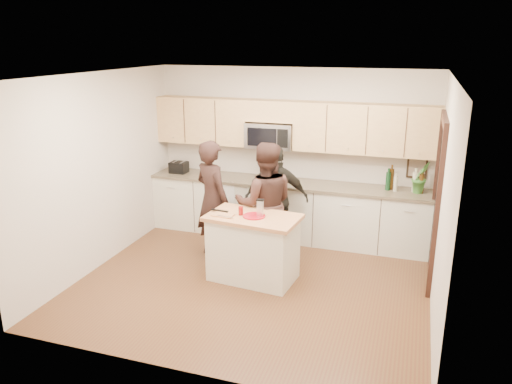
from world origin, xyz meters
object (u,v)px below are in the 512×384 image
(toaster, at_px, (179,167))
(woman_center, at_px, (265,204))
(island, at_px, (253,247))
(woman_right, at_px, (276,199))
(woman_left, at_px, (212,199))

(toaster, height_order, woman_center, woman_center)
(island, height_order, toaster, toaster)
(toaster, relative_size, woman_right, 0.17)
(toaster, bearing_deg, island, -40.26)
(woman_right, bearing_deg, woman_left, 14.42)
(island, height_order, woman_center, woman_center)
(island, bearing_deg, woman_right, 94.58)
(toaster, xyz_separation_m, woman_left, (1.04, -1.02, -0.16))
(woman_left, bearing_deg, toaster, -14.48)
(toaster, relative_size, woman_center, 0.16)
(island, xyz_separation_m, toaster, (-1.85, 1.57, 0.58))
(island, bearing_deg, woman_center, 97.22)
(woman_center, distance_m, woman_right, 0.48)
(woman_left, relative_size, woman_center, 0.99)
(woman_center, bearing_deg, woman_left, -17.60)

